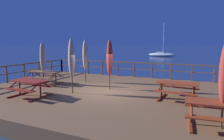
{
  "coord_description": "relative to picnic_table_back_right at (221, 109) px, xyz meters",
  "views": [
    {
      "loc": [
        4.28,
        -8.9,
        3.05
      ],
      "look_at": [
        0.0,
        0.72,
        1.62
      ],
      "focal_mm": 31.38,
      "sensor_mm": 36.0,
      "label": 1
    }
  ],
  "objects": [
    {
      "name": "patio_umbrella_short_front",
      "position": [
        -9.25,
        2.85,
        1.05
      ],
      "size": [
        0.32,
        0.32,
        2.53
      ],
      "color": "#4C3828",
      "rests_on": "wooden_deck"
    },
    {
      "name": "patio_umbrella_short_mid",
      "position": [
        -4.96,
        3.18,
        1.12
      ],
      "size": [
        0.32,
        0.32,
        2.64
      ],
      "color": "#4C3828",
      "rests_on": "wooden_deck"
    },
    {
      "name": "railing_waterside_far",
      "position": [
        -4.93,
        7.37,
        0.16
      ],
      "size": [
        13.14,
        0.1,
        1.09
      ],
      "color": "brown",
      "rests_on": "wooden_deck"
    },
    {
      "name": "patio_umbrella_short_back",
      "position": [
        -6.27,
        1.62,
        1.14
      ],
      "size": [
        0.32,
        0.32,
        2.67
      ],
      "color": "#4C3828",
      "rests_on": "wooden_deck"
    },
    {
      "name": "picnic_table_front_right",
      "position": [
        -1.43,
        2.52,
        -0.01
      ],
      "size": [
        1.79,
        1.51,
        0.78
      ],
      "color": "#993819",
      "rests_on": "wooden_deck"
    },
    {
      "name": "patio_umbrella_tall_back_right",
      "position": [
        -7.22,
        4.39,
        1.12
      ],
      "size": [
        0.32,
        0.32,
        2.64
      ],
      "color": "#4C3828",
      "rests_on": "wooden_deck"
    },
    {
      "name": "sailboat_distant",
      "position": [
        -8.54,
        39.91,
        -0.66
      ],
      "size": [
        6.06,
        1.9,
        7.72
      ],
      "color": "silver",
      "rests_on": "ground"
    },
    {
      "name": "wooden_deck",
      "position": [
        -4.93,
        2.7,
        -0.87
      ],
      "size": [
        13.34,
        9.65,
        0.62
      ],
      "primitive_type": "cube",
      "color": "brown",
      "rests_on": "ground"
    },
    {
      "name": "ground_plane",
      "position": [
        -4.93,
        2.7,
        -1.18
      ],
      "size": [
        600.0,
        600.0,
        0.0
      ],
      "primitive_type": "plane",
      "color": "navy"
    },
    {
      "name": "picnic_table_mid_left",
      "position": [
        -9.18,
        2.81,
        0.0
      ],
      "size": [
        2.16,
        1.56,
        0.78
      ],
      "color": "brown",
      "rests_on": "wooden_deck"
    },
    {
      "name": "picnic_table_back_left",
      "position": [
        -7.69,
        0.29,
        -0.01
      ],
      "size": [
        1.74,
        1.45,
        0.78
      ],
      "color": "maroon",
      "rests_on": "wooden_deck"
    },
    {
      "name": "picnic_table_back_right",
      "position": [
        0.0,
        0.0,
        0.0
      ],
      "size": [
        2.01,
        1.52,
        0.78
      ],
      "color": "#993819",
      "rests_on": "wooden_deck"
    },
    {
      "name": "railing_side_left",
      "position": [
        -11.45,
        2.7,
        0.16
      ],
      "size": [
        0.1,
        9.45,
        1.09
      ],
      "color": "brown",
      "rests_on": "wooden_deck"
    }
  ]
}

